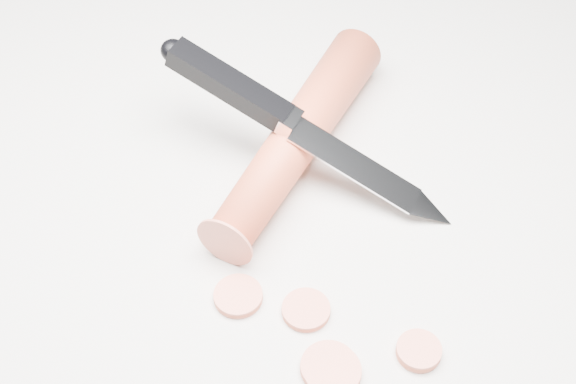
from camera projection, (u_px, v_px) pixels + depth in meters
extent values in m
plane|color=beige|center=(291.00, 237.00, 0.58)|extent=(2.40, 2.40, 0.00)
cylinder|color=#D54324|center=(298.00, 136.00, 0.61)|extent=(0.18, 0.20, 0.04)
cylinder|color=#DF6A51|center=(419.00, 351.00, 0.51)|extent=(0.03, 0.03, 0.01)
cylinder|color=#DF6A51|center=(238.00, 296.00, 0.54)|extent=(0.03, 0.03, 0.01)
cylinder|color=#DF6A51|center=(329.00, 367.00, 0.51)|extent=(0.04, 0.04, 0.01)
cylinder|color=#DF6A51|center=(306.00, 310.00, 0.53)|extent=(0.03, 0.03, 0.01)
cylinder|color=#DF6A51|center=(332.00, 371.00, 0.50)|extent=(0.04, 0.04, 0.01)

